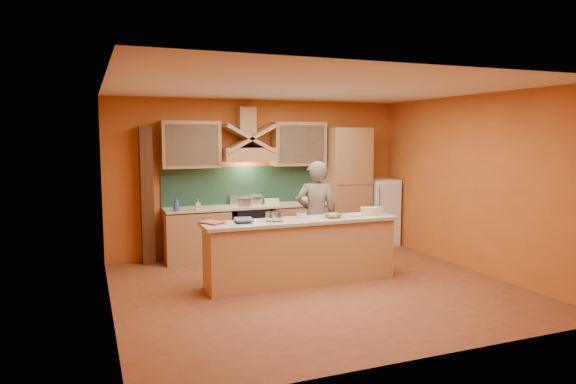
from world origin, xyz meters
name	(u,v)px	position (x,y,z in m)	size (l,w,h in m)	color
floor	(316,288)	(0.00, 0.00, 0.00)	(5.50, 5.00, 0.01)	brown
ceiling	(317,88)	(0.00, 0.00, 2.80)	(5.50, 5.00, 0.01)	white
wall_back	(260,177)	(0.00, 2.50, 1.40)	(5.50, 0.02, 2.80)	#BF6225
wall_front	(428,216)	(0.00, -2.50, 1.40)	(5.50, 0.02, 2.80)	#BF6225
wall_left	(108,199)	(-2.75, 0.00, 1.40)	(0.02, 5.00, 2.80)	#BF6225
wall_right	(474,183)	(2.75, 0.00, 1.40)	(0.02, 5.00, 2.80)	#BF6225
base_cabinet_left	(197,236)	(-1.25, 2.20, 0.43)	(1.10, 0.60, 0.86)	#A8784C
base_cabinet_right	(298,229)	(0.65, 2.20, 0.43)	(1.10, 0.60, 0.86)	#A8784C
counter_top	(249,206)	(-0.30, 2.20, 0.90)	(3.00, 0.62, 0.04)	#BAB09D
stove	(249,231)	(-0.30, 2.20, 0.45)	(0.60, 0.58, 0.90)	black
backsplash	(244,185)	(-0.30, 2.48, 1.25)	(3.00, 0.03, 0.70)	#1A392A
range_hood	(248,155)	(-0.30, 2.25, 1.82)	(0.92, 0.50, 0.24)	#A8784C
hood_chimney	(246,122)	(-0.30, 2.35, 2.40)	(0.30, 0.30, 0.50)	#A8784C
upper_cabinet_left	(191,145)	(-1.30, 2.33, 2.00)	(1.00, 0.35, 0.80)	#A8784C
upper_cabinet_right	(298,144)	(0.70, 2.33, 2.00)	(1.00, 0.35, 0.80)	#A8784C
pantry_column	(347,188)	(1.65, 2.20, 1.15)	(0.80, 0.60, 2.30)	#A8784C
fridge	(380,212)	(2.40, 2.20, 0.65)	(0.58, 0.60, 1.30)	white
trim_column_left	(147,196)	(-2.05, 2.35, 1.15)	(0.20, 0.30, 2.30)	#472816
island_body	(301,253)	(-0.10, 0.30, 0.44)	(2.80, 0.55, 0.88)	tan
island_top	(301,221)	(-0.10, 0.30, 0.92)	(2.90, 0.62, 0.05)	#BAB09D
person	(316,216)	(0.41, 0.90, 0.88)	(0.64, 0.42, 1.76)	#70665B
pot_large	(246,203)	(-0.39, 2.11, 0.97)	(0.25, 0.25, 0.14)	#BAB9C1
pot_small	(258,202)	(-0.10, 2.30, 0.96)	(0.18, 0.18, 0.13)	#BABAC1
soap_bottle_a	(198,205)	(-1.27, 1.96, 1.01)	(0.08, 0.08, 0.17)	silver
soap_bottle_b	(176,204)	(-1.63, 1.95, 1.04)	(0.09, 0.10, 0.25)	#32598A
bowl_back	(302,199)	(0.79, 2.34, 0.96)	(0.25, 0.25, 0.08)	white
dish_rack	(271,201)	(0.13, 2.22, 0.97)	(0.25, 0.20, 0.09)	silver
book_lower	(207,224)	(-1.48, 0.36, 0.96)	(0.24, 0.32, 0.03)	#BF5A44
book_upper	(235,220)	(-1.07, 0.40, 0.98)	(0.25, 0.34, 0.03)	#3B5483
jar_large	(278,216)	(-0.49, 0.24, 1.02)	(0.14, 0.14, 0.15)	silver
jar_small	(270,216)	(-0.58, 0.31, 1.01)	(0.12, 0.12, 0.14)	silver
kitchen_scale	(302,215)	(-0.06, 0.40, 0.99)	(0.11, 0.11, 0.09)	white
mixing_bowl	(333,216)	(0.39, 0.26, 0.98)	(0.25, 0.25, 0.06)	silver
cloth	(356,215)	(0.81, 0.32, 0.95)	(0.26, 0.19, 0.02)	beige
grocery_bag_a	(375,211)	(1.11, 0.26, 1.01)	(0.19, 0.15, 0.12)	beige
grocery_bag_b	(368,211)	(0.99, 0.28, 1.01)	(0.20, 0.15, 0.12)	beige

